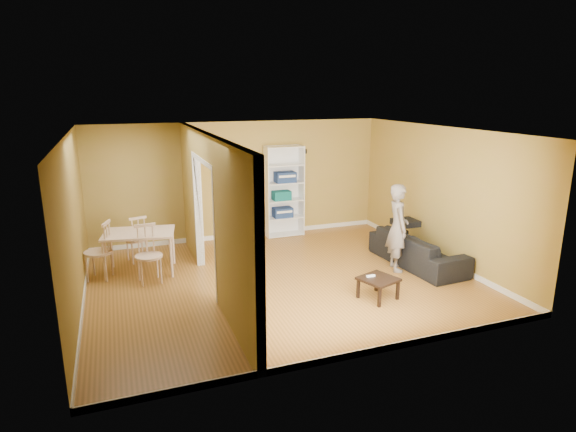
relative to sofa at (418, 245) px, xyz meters
The scene contains 15 objects.
room_shell 2.85m from the sofa, behind, with size 6.50×6.50×6.50m.
partition 4.01m from the sofa, behind, with size 0.22×5.50×2.60m, color #A78640, non-canonical shape.
wall_speaker 3.44m from the sofa, 112.79° to the left, with size 0.10×0.10×0.10m, color black.
sofa is the anchor object (origin of this frame).
person 0.76m from the sofa, behind, with size 0.54×0.69×1.91m, color slate.
bookshelf 3.33m from the sofa, 122.03° to the left, with size 0.87×0.38×2.06m.
paper_box_navy_a 3.25m from the sofa, 123.06° to the left, with size 0.43×0.28×0.22m, color navy.
paper_box_teal 3.30m from the sofa, 123.42° to the left, with size 0.40×0.26×0.20m, color #15696B.
paper_box_navy_b 3.35m from the sofa, 122.13° to the left, with size 0.46×0.30×0.23m, color navy.
coffee_table 1.87m from the sofa, 143.56° to the right, with size 0.53×0.53×0.35m.
game_controller 1.90m from the sofa, 147.32° to the right, with size 0.15×0.04×0.03m, color white.
dining_table 5.19m from the sofa, 164.32° to the left, with size 1.23×0.82×0.77m.
chair_left 5.85m from the sofa, 166.95° to the left, with size 0.48×0.48×1.05m, color tan, non-canonical shape.
chair_near 4.96m from the sofa, behind, with size 0.47×0.47×1.02m, color tan, non-canonical shape.
chair_far 5.42m from the sofa, 157.69° to the left, with size 0.43×0.43×0.93m, color #CCB77B, non-canonical shape.
Camera 1 is at (-2.61, -7.50, 3.25)m, focal length 30.00 mm.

